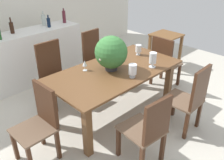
% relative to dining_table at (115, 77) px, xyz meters
% --- Properties ---
extents(ground_plane, '(7.04, 7.04, 0.00)m').
position_rel_dining_table_xyz_m(ground_plane, '(0.00, 0.10, -0.63)').
color(ground_plane, beige).
extents(back_wall, '(6.40, 0.10, 2.60)m').
position_rel_dining_table_xyz_m(back_wall, '(0.00, 2.70, 0.67)').
color(back_wall, silver).
rests_on(back_wall, ground).
extents(dining_table, '(1.94, 1.00, 0.76)m').
position_rel_dining_table_xyz_m(dining_table, '(0.00, 0.00, 0.00)').
color(dining_table, brown).
rests_on(dining_table, ground).
extents(chair_near_right, '(0.44, 0.48, 0.99)m').
position_rel_dining_table_xyz_m(chair_near_right, '(0.44, -0.97, -0.10)').
color(chair_near_right, '#422616').
rests_on(chair_near_right, ground).
extents(chair_head_end, '(0.45, 0.44, 0.95)m').
position_rel_dining_table_xyz_m(chair_head_end, '(-1.23, 0.00, -0.11)').
color(chair_head_end, '#422616').
rests_on(chair_head_end, ground).
extents(chair_far_right, '(0.44, 0.42, 1.02)m').
position_rel_dining_table_xyz_m(chair_far_right, '(0.43, 0.96, -0.08)').
color(chair_far_right, '#422616').
rests_on(chair_far_right, ground).
extents(chair_far_left, '(0.45, 0.43, 1.02)m').
position_rel_dining_table_xyz_m(chair_far_left, '(-0.44, 0.96, -0.08)').
color(chair_far_left, '#422616').
rests_on(chair_far_left, ground).
extents(chair_near_left, '(0.46, 0.50, 0.93)m').
position_rel_dining_table_xyz_m(chair_near_left, '(-0.45, -0.96, -0.12)').
color(chair_near_left, '#422616').
rests_on(chair_near_left, ground).
extents(chair_foot_end, '(0.40, 0.46, 0.95)m').
position_rel_dining_table_xyz_m(chair_foot_end, '(1.23, 0.00, -0.11)').
color(chair_foot_end, '#422616').
rests_on(chair_foot_end, ground).
extents(flower_centerpiece, '(0.46, 0.45, 0.49)m').
position_rel_dining_table_xyz_m(flower_centerpiece, '(-0.04, 0.04, 0.38)').
color(flower_centerpiece, '#333338').
rests_on(flower_centerpiece, dining_table).
extents(crystal_vase_left, '(0.11, 0.11, 0.19)m').
position_rel_dining_table_xyz_m(crystal_vase_left, '(-0.01, -0.33, 0.24)').
color(crystal_vase_left, silver).
rests_on(crystal_vase_left, dining_table).
extents(crystal_vase_center_near, '(0.10, 0.10, 0.17)m').
position_rel_dining_table_xyz_m(crystal_vase_center_near, '(0.66, 0.13, 0.23)').
color(crystal_vase_center_near, silver).
rests_on(crystal_vase_center_near, dining_table).
extents(crystal_vase_right, '(0.10, 0.10, 0.23)m').
position_rel_dining_table_xyz_m(crystal_vase_right, '(0.44, -0.32, 0.26)').
color(crystal_vase_right, silver).
rests_on(crystal_vase_right, dining_table).
extents(wine_glass, '(0.06, 0.06, 0.15)m').
position_rel_dining_table_xyz_m(wine_glass, '(-0.32, 0.28, 0.23)').
color(wine_glass, silver).
rests_on(wine_glass, dining_table).
extents(kitchen_counter, '(1.99, 0.53, 0.98)m').
position_rel_dining_table_xyz_m(kitchen_counter, '(-0.34, 1.90, -0.15)').
color(kitchen_counter, silver).
rests_on(kitchen_counter, ground).
extents(wine_bottle_tall, '(0.07, 0.07, 0.28)m').
position_rel_dining_table_xyz_m(wine_bottle_tall, '(0.49, 1.92, 0.46)').
color(wine_bottle_tall, '#511E28').
rests_on(wine_bottle_tall, kitchen_counter).
extents(wine_bottle_green, '(0.07, 0.07, 0.23)m').
position_rel_dining_table_xyz_m(wine_bottle_green, '(0.10, 1.85, 0.43)').
color(wine_bottle_green, '#0F1E38').
rests_on(wine_bottle_green, kitchen_counter).
extents(wine_bottle_dark, '(0.07, 0.07, 0.28)m').
position_rel_dining_table_xyz_m(wine_bottle_dark, '(-0.56, 1.96, 0.45)').
color(wine_bottle_dark, black).
rests_on(wine_bottle_dark, kitchen_counter).
extents(wine_bottle_amber, '(0.08, 0.08, 0.27)m').
position_rel_dining_table_xyz_m(wine_bottle_amber, '(0.10, 2.03, 0.45)').
color(wine_bottle_amber, '#B2BFB7').
rests_on(wine_bottle_amber, kitchen_counter).
extents(side_table, '(0.53, 0.56, 0.72)m').
position_rel_dining_table_xyz_m(side_table, '(2.02, 0.50, -0.10)').
color(side_table, brown).
rests_on(side_table, ground).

